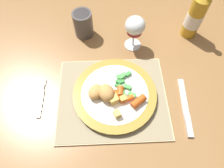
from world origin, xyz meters
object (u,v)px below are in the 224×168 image
object	(u,v)px
table_knife	(186,111)
dinner_plate	(115,94)
fork	(41,101)
wine_glass	(135,27)
drinking_cup	(83,24)
bottle	(196,15)
dining_table	(103,64)

from	to	relation	value
table_knife	dinner_plate	bearing A→B (deg)	163.85
fork	wine_glass	bearing A→B (deg)	34.81
drinking_cup	bottle	bearing A→B (deg)	-2.44
dinner_plate	fork	size ratio (longest dim) A/B	1.95
dinner_plate	table_knife	xyz separation A→B (m)	(0.22, -0.06, -0.01)
dining_table	bottle	xyz separation A→B (m)	(0.34, 0.07, 0.18)
dining_table	fork	distance (m)	0.30
dining_table	bottle	size ratio (longest dim) A/B	5.54
dinner_plate	table_knife	size ratio (longest dim) A/B	1.33
fork	wine_glass	distance (m)	0.40
bottle	drinking_cup	bearing A→B (deg)	177.56
fork	drinking_cup	xyz separation A→B (m)	(0.14, 0.29, 0.05)
wine_glass	bottle	xyz separation A→B (m)	(0.23, 0.05, -0.00)
dinner_plate	bottle	xyz separation A→B (m)	(0.30, 0.27, 0.08)
dinner_plate	drinking_cup	xyz separation A→B (m)	(-0.11, 0.29, 0.04)
fork	bottle	size ratio (longest dim) A/B	0.57
fork	table_knife	xyz separation A→B (m)	(0.46, -0.06, 0.00)
table_knife	bottle	world-z (taller)	bottle
wine_glass	dining_table	bearing A→B (deg)	-170.59
wine_glass	drinking_cup	distance (m)	0.20
fork	dining_table	bearing A→B (deg)	45.23
dining_table	dinner_plate	world-z (taller)	dinner_plate
table_knife	wine_glass	bearing A→B (deg)	116.87
dining_table	table_knife	bearing A→B (deg)	-44.98
fork	wine_glass	xyz separation A→B (m)	(0.32, 0.22, 0.09)
bottle	drinking_cup	size ratio (longest dim) A/B	2.43
fork	table_knife	world-z (taller)	table_knife
fork	table_knife	distance (m)	0.47
dining_table	drinking_cup	size ratio (longest dim) A/B	13.44
fork	bottle	bearing A→B (deg)	26.67
wine_glass	bottle	distance (m)	0.23
wine_glass	dinner_plate	bearing A→B (deg)	-110.24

